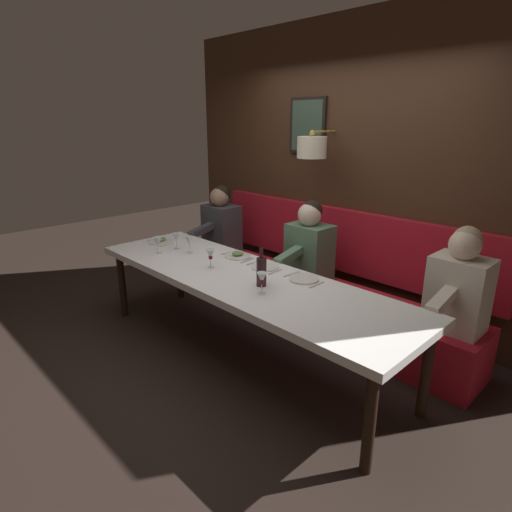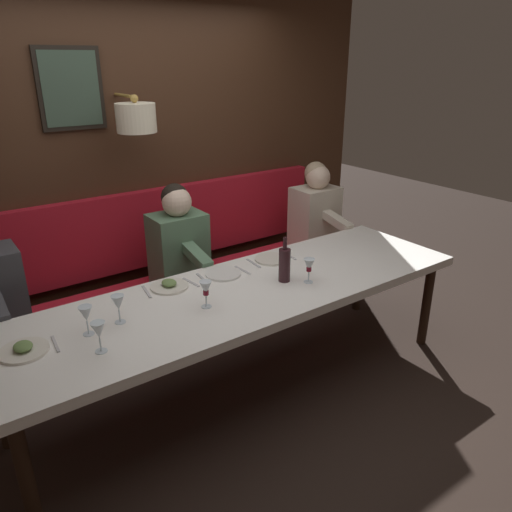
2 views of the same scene
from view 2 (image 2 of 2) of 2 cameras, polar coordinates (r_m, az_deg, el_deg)
name	(u,v)px [view 2 (image 2 of 2)]	position (r m, az deg, el deg)	size (l,w,h in m)	color
ground_plane	(247,386)	(3.47, -1.11, -14.93)	(12.00, 12.00, 0.00)	black
dining_table	(246,297)	(3.10, -1.20, -4.82)	(0.90, 3.07, 0.74)	white
banquette_bench	(184,307)	(4.00, -8.43, -5.92)	(0.52, 3.27, 0.45)	red
back_wall_panel	(142,155)	(4.12, -13.18, 11.41)	(0.59, 4.47, 2.90)	#422819
diner_nearest	(315,209)	(4.51, 6.97, 5.53)	(0.60, 0.40, 0.79)	beige
diner_near	(178,239)	(3.75, -9.07, 1.97)	(0.60, 0.40, 0.79)	#567A5B
place_setting_0	(272,259)	(3.51, 1.83, -0.36)	(0.24, 0.31, 0.01)	silver
place_setting_1	(169,285)	(3.14, -10.11, -3.41)	(0.24, 0.33, 0.05)	silver
place_setting_2	(223,274)	(3.28, -3.88, -2.09)	(0.24, 0.32, 0.01)	white
place_setting_3	(24,350)	(2.70, -25.54, -9.84)	(0.24, 0.32, 0.05)	silver
wine_glass_0	(118,303)	(2.75, -15.83, -5.36)	(0.07, 0.07, 0.16)	silver
wine_glass_1	(206,289)	(2.83, -5.90, -3.87)	(0.07, 0.07, 0.16)	silver
wine_glass_2	(309,266)	(3.14, 6.22, -1.16)	(0.07, 0.07, 0.16)	silver
wine_glass_3	(86,315)	(2.69, -19.27, -6.49)	(0.07, 0.07, 0.16)	silver
wine_glass_4	(99,331)	(2.52, -17.94, -8.35)	(0.07, 0.07, 0.16)	silver
wine_bottle	(285,264)	(3.14, 3.36, -0.98)	(0.08, 0.08, 0.30)	#33191E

